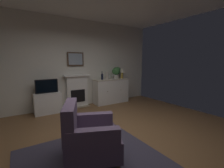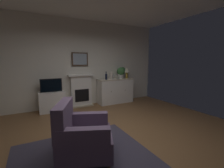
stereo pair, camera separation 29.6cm
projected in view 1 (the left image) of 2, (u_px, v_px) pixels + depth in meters
name	position (u px, v px, depth m)	size (l,w,h in m)	color
ground_plane	(118.00, 140.00, 3.09)	(6.15, 5.40, 0.10)	brown
wall_rear	(73.00, 64.00, 5.10)	(6.15, 0.06, 2.93)	silver
area_rug	(92.00, 162.00, 2.34)	(2.13, 1.97, 0.02)	#383342
fireplace_unit	(77.00, 91.00, 5.15)	(0.87, 0.30, 1.10)	white
framed_picture	(76.00, 59.00, 5.04)	(0.55, 0.04, 0.45)	#473323
sideboard_cabinet	(111.00, 91.00, 5.68)	(1.33, 0.49, 0.90)	white
table_lamp	(122.00, 71.00, 5.84)	(0.26, 0.26, 0.40)	#B79338
wine_bottle	(102.00, 77.00, 5.37)	(0.08, 0.08, 0.29)	black
wine_glass_left	(109.00, 76.00, 5.58)	(0.07, 0.07, 0.16)	silver
wine_glass_center	(113.00, 76.00, 5.59)	(0.07, 0.07, 0.16)	silver
wine_glass_right	(114.00, 75.00, 5.70)	(0.07, 0.07, 0.16)	silver
vase_decorative	(107.00, 75.00, 5.45)	(0.11, 0.11, 0.28)	beige
tv_cabinet	(48.00, 103.00, 4.54)	(0.75, 0.42, 0.62)	white
tv_set	(47.00, 86.00, 4.44)	(0.62, 0.07, 0.40)	black
potted_plant_small	(116.00, 72.00, 5.76)	(0.30, 0.30, 0.43)	beige
armchair	(89.00, 136.00, 2.36)	(1.04, 1.01, 0.92)	#604C66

